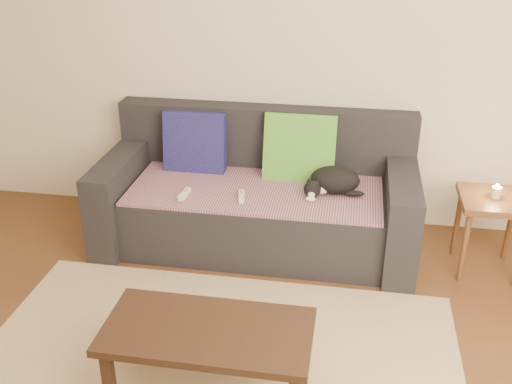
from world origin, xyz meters
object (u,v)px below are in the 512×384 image
at_px(sofa, 258,200).
at_px(side_table, 493,211).
at_px(cat, 333,181).
at_px(wii_remote_b, 242,196).
at_px(coffee_table, 208,337).
at_px(wii_remote_a, 184,194).

bearing_deg(sofa, side_table, -4.93).
distance_m(sofa, side_table, 1.51).
xyz_separation_m(cat, side_table, (1.00, -0.07, -0.10)).
distance_m(cat, wii_remote_b, 0.60).
xyz_separation_m(sofa, coffee_table, (0.02, -1.50, 0.03)).
bearing_deg(coffee_table, side_table, 42.63).
xyz_separation_m(side_table, coffee_table, (-1.49, -1.37, -0.09)).
bearing_deg(wii_remote_a, cat, -71.57).
relative_size(wii_remote_b, side_table, 0.29).
distance_m(cat, wii_remote_a, 0.97).
height_order(wii_remote_a, side_table, side_table).
bearing_deg(sofa, cat, -7.23).
distance_m(side_table, coffee_table, 2.02).
bearing_deg(coffee_table, cat, 71.16).
distance_m(sofa, wii_remote_b, 0.30).
bearing_deg(wii_remote_b, side_table, -96.04).
bearing_deg(wii_remote_b, cat, -82.00).
relative_size(sofa, cat, 5.35).
xyz_separation_m(wii_remote_a, wii_remote_b, (0.37, 0.03, 0.00)).
bearing_deg(wii_remote_b, sofa, -24.70).
distance_m(wii_remote_a, side_table, 1.94).
relative_size(sofa, side_table, 4.07).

